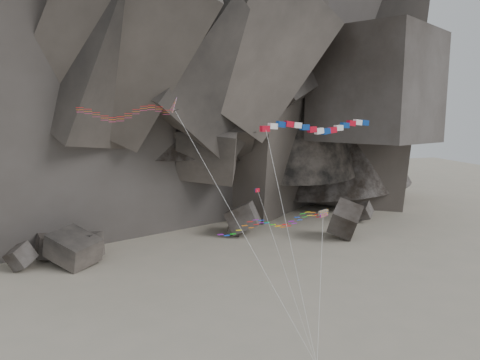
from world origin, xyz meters
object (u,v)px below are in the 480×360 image
object	(u,v)px
delta_kite	(121,112)
pennant_kite	(266,217)
banner_kite	(318,127)
parafoil_kite	(269,223)

from	to	relation	value
delta_kite	pennant_kite	bearing A→B (deg)	-24.72
banner_kite	parafoil_kite	world-z (taller)	banner_kite
pennant_kite	delta_kite	bearing A→B (deg)	126.78
parafoil_kite	pennant_kite	size ratio (longest dim) A/B	0.85
parafoil_kite	banner_kite	bearing A→B (deg)	-7.28
delta_kite	parafoil_kite	xyz separation A→B (m)	(13.37, -5.26, -10.72)
banner_kite	pennant_kite	xyz separation A→B (m)	(-5.89, -1.39, -8.46)
delta_kite	pennant_kite	xyz separation A→B (m)	(12.82, -5.92, -9.97)
banner_kite	pennant_kite	bearing A→B (deg)	-176.31
delta_kite	banner_kite	size ratio (longest dim) A/B	1.11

